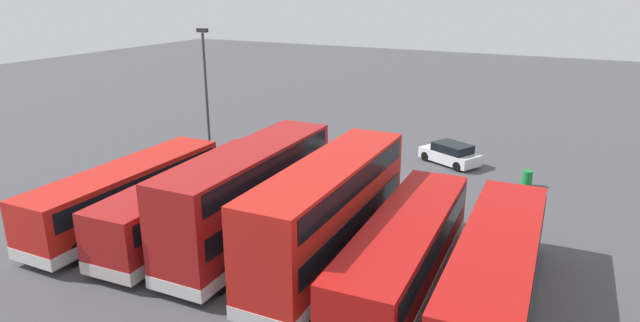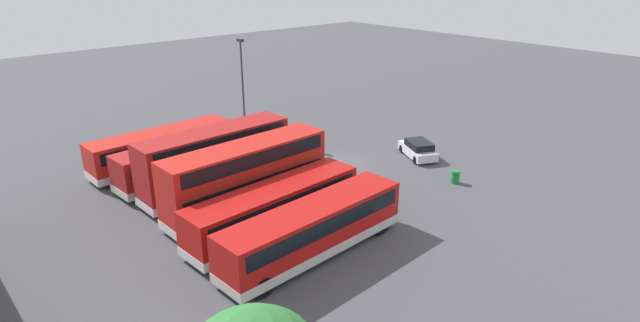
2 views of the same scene
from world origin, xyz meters
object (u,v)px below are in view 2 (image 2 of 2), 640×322
at_px(bus_single_deck_fifth, 194,157).
at_px(waste_bin_yellow, 455,177).
at_px(lamp_post_tall, 243,82).
at_px(bus_single_deck_second, 275,208).
at_px(bus_single_deck_sixth, 162,148).
at_px(bus_double_decker_third, 247,176).
at_px(bus_single_deck_near_end, 313,228).
at_px(car_hatchback_silver, 418,149).
at_px(bus_double_decker_fourth, 216,159).

distance_m(bus_single_deck_fifth, waste_bin_yellow, 19.26).
xyz_separation_m(lamp_post_tall, waste_bin_yellow, (-18.99, -5.53, -4.64)).
distance_m(bus_single_deck_second, bus_single_deck_sixth, 14.15).
distance_m(bus_double_decker_third, bus_single_deck_fifth, 7.36).
bearing_deg(bus_single_deck_second, bus_double_decker_third, -6.48).
bearing_deg(bus_single_deck_near_end, bus_single_deck_second, 1.56).
relative_size(bus_single_deck_fifth, bus_single_deck_sixth, 1.06).
bearing_deg(lamp_post_tall, car_hatchback_silver, -151.15).
relative_size(bus_double_decker_third, bus_double_decker_fourth, 1.03).
xyz_separation_m(bus_single_deck_second, bus_double_decker_fourth, (7.38, -0.50, 0.83)).
distance_m(bus_single_deck_near_end, waste_bin_yellow, 14.23).
bearing_deg(bus_single_deck_second, bus_single_deck_near_end, -178.44).
bearing_deg(bus_double_decker_fourth, bus_single_deck_sixth, 6.45).
height_order(bus_single_deck_sixth, car_hatchback_silver, bus_single_deck_sixth).
distance_m(bus_double_decker_third, lamp_post_tall, 15.49).
distance_m(bus_single_deck_second, lamp_post_tall, 18.72).
height_order(bus_double_decker_third, bus_single_deck_sixth, bus_double_decker_third).
xyz_separation_m(bus_single_deck_second, car_hatchback_silver, (2.31, -16.37, -0.92)).
bearing_deg(car_hatchback_silver, lamp_post_tall, 28.85).
relative_size(bus_double_decker_fourth, car_hatchback_silver, 2.55).
bearing_deg(bus_single_deck_second, waste_bin_yellow, -101.12).
bearing_deg(bus_single_deck_sixth, bus_single_deck_second, -178.94).
height_order(bus_single_deck_near_end, lamp_post_tall, lamp_post_tall).
height_order(bus_single_deck_second, bus_double_decker_third, bus_double_decker_third).
bearing_deg(bus_single_deck_near_end, car_hatchback_silver, -70.72).
bearing_deg(bus_single_deck_fifth, waste_bin_yellow, -134.70).
relative_size(car_hatchback_silver, lamp_post_tall, 0.49).
xyz_separation_m(bus_single_deck_fifth, lamp_post_tall, (5.46, -8.13, 3.50)).
bearing_deg(car_hatchback_silver, waste_bin_yellow, 157.56).
xyz_separation_m(bus_double_decker_fourth, bus_single_deck_sixth, (6.77, 0.77, -0.83)).
relative_size(bus_single_deck_fifth, lamp_post_tall, 1.35).
height_order(bus_single_deck_fifth, lamp_post_tall, lamp_post_tall).
bearing_deg(bus_single_deck_sixth, bus_double_decker_third, -176.54).
relative_size(bus_single_deck_second, bus_double_decker_third, 1.03).
xyz_separation_m(bus_single_deck_near_end, bus_single_deck_sixth, (17.53, 0.35, -0.00)).
distance_m(bus_double_decker_fourth, lamp_post_tall, 12.34).
relative_size(bus_double_decker_third, waste_bin_yellow, 11.94).
height_order(bus_single_deck_second, bus_single_deck_sixth, same).
relative_size(bus_single_deck_fifth, waste_bin_yellow, 12.62).
relative_size(bus_single_deck_near_end, bus_double_decker_fourth, 1.07).
height_order(bus_double_decker_third, bus_double_decker_fourth, same).
relative_size(bus_single_deck_near_end, lamp_post_tall, 1.34).
distance_m(bus_single_deck_fifth, lamp_post_tall, 10.40).
relative_size(bus_single_deck_near_end, bus_double_decker_third, 1.04).
xyz_separation_m(bus_single_deck_near_end, waste_bin_yellow, (0.58, -14.17, -1.15)).
bearing_deg(bus_single_deck_fifth, bus_double_decker_third, 178.40).
height_order(bus_single_deck_second, bus_double_decker_fourth, bus_double_decker_fourth).
relative_size(bus_single_deck_near_end, bus_single_deck_fifth, 0.99).
bearing_deg(bus_double_decker_third, bus_single_deck_near_end, 177.51).
height_order(bus_double_decker_third, car_hatchback_silver, bus_double_decker_third).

